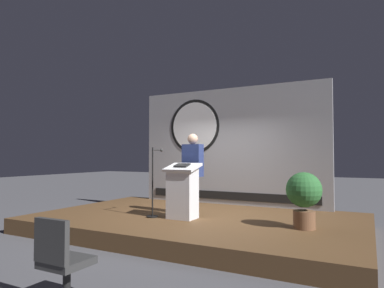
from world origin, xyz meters
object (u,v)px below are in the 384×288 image
podium (182,192)px  speaker_person (193,173)px  audience_chair_left (61,256)px  microphone_stand (154,193)px  potted_plant (304,194)px

podium → speaker_person: speaker_person is taller
podium → speaker_person: (-0.03, 0.48, 0.34)m
podium → audience_chair_left: (0.44, -3.31, -0.33)m
microphone_stand → audience_chair_left: bearing=-72.1°
potted_plant → audience_chair_left: (-1.82, -3.45, -0.38)m
speaker_person → microphone_stand: bearing=-134.6°
podium → audience_chair_left: podium is taller
microphone_stand → audience_chair_left: microphone_stand is taller
speaker_person → microphone_stand: (-0.58, -0.59, -0.38)m
podium → speaker_person: 0.59m
speaker_person → microphone_stand: speaker_person is taller
speaker_person → audience_chair_left: (0.46, -3.79, -0.66)m
microphone_stand → potted_plant: microphone_stand is taller
podium → microphone_stand: 0.61m
podium → audience_chair_left: size_ratio=1.21×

